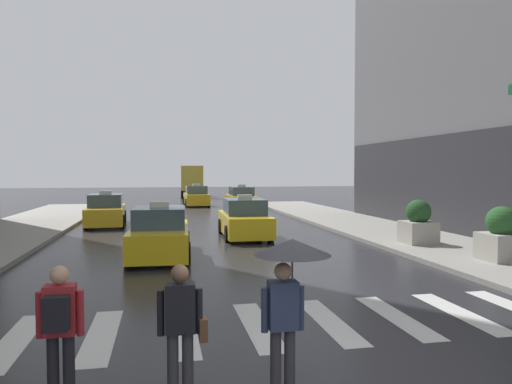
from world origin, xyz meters
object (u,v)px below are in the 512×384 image
object	(u,v)px
pedestrian_with_backpack	(60,323)
planter_near_corner	(501,236)
taxi_lead	(160,235)
pedestrian_with_handbag	(181,323)
taxi_fourth	(241,199)
taxi_fifth	(196,197)
pedestrian_with_umbrella	(289,273)
box_truck	(192,180)
planter_mid_block	(418,224)
taxi_second	(244,220)
taxi_third	(106,211)

from	to	relation	value
pedestrian_with_backpack	planter_near_corner	bearing A→B (deg)	29.97
taxi_lead	pedestrian_with_handbag	world-z (taller)	taxi_lead
taxi_fourth	taxi_fifth	bearing A→B (deg)	134.46
taxi_lead	pedestrian_with_umbrella	distance (m)	10.17
box_truck	planter_mid_block	distance (m)	35.83
taxi_lead	planter_near_corner	size ratio (longest dim) A/B	2.88
taxi_second	planter_mid_block	distance (m)	6.99
taxi_second	planter_near_corner	xyz separation A→B (m)	(6.42, -7.46, 0.15)
taxi_lead	box_truck	distance (m)	35.63
pedestrian_with_umbrella	taxi_second	bearing A→B (deg)	82.48
pedestrian_with_handbag	pedestrian_with_backpack	bearing A→B (deg)	173.69
taxi_second	taxi_third	world-z (taller)	same
taxi_third	planter_mid_block	bearing A→B (deg)	-38.27
taxi_lead	pedestrian_with_umbrella	size ratio (longest dim) A/B	2.37
box_truck	taxi_lead	bearing A→B (deg)	-95.12
taxi_fourth	pedestrian_with_umbrella	world-z (taller)	pedestrian_with_umbrella
taxi_second	taxi_fourth	distance (m)	15.80
taxi_fourth	pedestrian_with_handbag	size ratio (longest dim) A/B	2.76
taxi_second	pedestrian_with_handbag	distance (m)	14.34
box_truck	pedestrian_with_umbrella	world-z (taller)	box_truck
taxi_lead	pedestrian_with_backpack	size ratio (longest dim) A/B	2.79
taxi_second	planter_near_corner	world-z (taller)	taxi_second
taxi_second	taxi_fifth	bearing A→B (deg)	92.18
taxi_second	box_truck	bearing A→B (deg)	90.56
box_truck	pedestrian_with_umbrella	bearing A→B (deg)	-91.95
taxi_fifth	planter_mid_block	size ratio (longest dim) A/B	2.86
taxi_fourth	taxi_fifth	distance (m)	4.51
taxi_lead	pedestrian_with_handbag	xyz separation A→B (m)	(0.31, -9.88, 0.21)
taxi_fifth	taxi_lead	bearing A→B (deg)	-96.89
planter_near_corner	pedestrian_with_backpack	bearing A→B (deg)	-150.03
taxi_second	pedestrian_with_backpack	xyz separation A→B (m)	(-4.60, -13.82, 0.25)
taxi_fifth	planter_mid_block	xyz separation A→B (m)	(6.50, -22.75, 0.15)
taxi_second	box_truck	distance (m)	31.40
pedestrian_with_handbag	box_truck	bearing A→B (deg)	86.38
taxi_fourth	taxi_fifth	xyz separation A→B (m)	(-3.16, 3.22, 0.00)
taxi_fifth	planter_near_corner	distance (m)	27.25
box_truck	pedestrian_with_handbag	distance (m)	45.46
taxi_lead	pedestrian_with_backpack	bearing A→B (deg)	-96.55
planter_mid_block	taxi_third	bearing A→B (deg)	141.73
box_truck	pedestrian_with_handbag	world-z (taller)	box_truck
planter_mid_block	planter_near_corner	bearing A→B (deg)	-79.82
taxi_fifth	taxi_fourth	bearing A→B (deg)	-45.54
box_truck	pedestrian_with_handbag	xyz separation A→B (m)	(-2.87, -45.36, -0.92)
taxi_fourth	planter_near_corner	xyz separation A→B (m)	(3.98, -23.08, 0.15)
pedestrian_with_backpack	planter_mid_block	xyz separation A→B (m)	(10.38, 9.90, -0.10)
pedestrian_with_umbrella	taxi_lead	bearing A→B (deg)	99.23
planter_mid_block	taxi_second	bearing A→B (deg)	145.85
taxi_fourth	taxi_second	bearing A→B (deg)	-98.88
taxi_fourth	taxi_fifth	size ratio (longest dim) A/B	1.00
taxi_fifth	planter_mid_block	distance (m)	23.66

